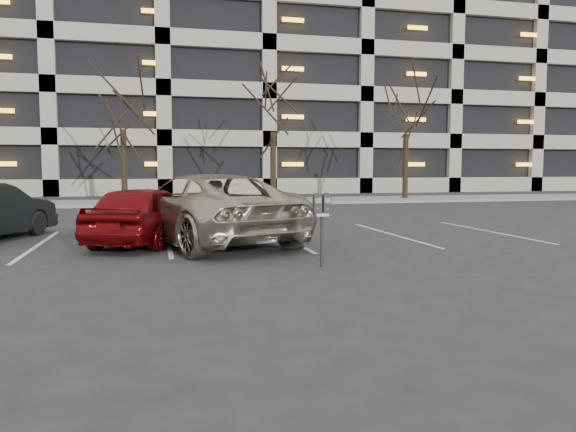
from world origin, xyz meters
The scene contains 10 objects.
ground centered at (0.00, 0.00, 0.00)m, with size 140.00×140.00×0.00m, color #28282B.
sidewalk centered at (0.00, 16.00, 0.06)m, with size 80.00×4.00×0.12m, color gray.
stall_lines centered at (-1.40, 2.30, 0.01)m, with size 16.90×5.20×0.00m.
parking_garage centered at (12.00, 33.84, 9.26)m, with size 52.00×20.00×19.00m.
tree_b centered at (-3.00, 16.00, 5.48)m, with size 3.34×3.34×7.60m.
tree_c centered at (4.00, 16.00, 5.49)m, with size 3.35×3.35×7.61m.
tree_d centered at (11.00, 16.00, 5.50)m, with size 3.35×3.35×7.62m.
parking_meter centered at (1.11, -1.68, 0.96)m, with size 0.32×0.13×1.25m.
suv_silver centered at (-0.58, 1.87, 0.78)m, with size 4.35×6.18×1.57m.
car_red centered at (-1.90, 2.04, 0.67)m, with size 1.58×3.92×1.33m, color maroon.
Camera 1 is at (-1.70, -10.88, 1.72)m, focal length 35.00 mm.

